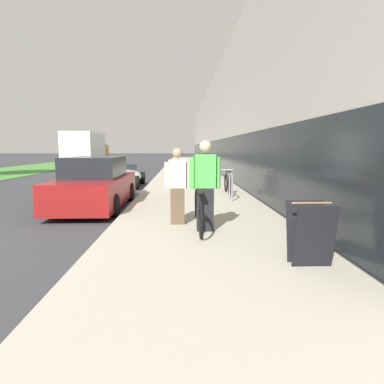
% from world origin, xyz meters
% --- Properties ---
extents(sidewalk_slab, '(3.97, 70.00, 0.15)m').
position_xyz_m(sidewalk_slab, '(5.96, 21.00, 0.07)').
color(sidewalk_slab, '#B2AA99').
rests_on(sidewalk_slab, ground).
extents(storefront_facade, '(10.01, 70.00, 7.29)m').
position_xyz_m(storefront_facade, '(12.98, 29.00, 3.64)').
color(storefront_facade, '#BCB7AD').
rests_on(storefront_facade, ground).
extents(lawn_strip, '(6.31, 70.00, 0.03)m').
position_xyz_m(lawn_strip, '(-7.52, 25.00, 0.01)').
color(lawn_strip, '#478438').
rests_on(lawn_strip, ground).
extents(tandem_bicycle, '(0.52, 2.67, 0.85)m').
position_xyz_m(tandem_bicycle, '(5.86, 1.48, 0.51)').
color(tandem_bicycle, black).
rests_on(tandem_bicycle, sidewalk_slab).
extents(person_rider, '(0.61, 0.24, 1.79)m').
position_xyz_m(person_rider, '(5.98, 1.14, 1.05)').
color(person_rider, black).
rests_on(person_rider, sidewalk_slab).
extents(person_bystander, '(0.56, 0.22, 1.65)m').
position_xyz_m(person_bystander, '(5.42, 1.76, 0.97)').
color(person_bystander, brown).
rests_on(person_bystander, sidewalk_slab).
extents(bike_rack_hoop, '(0.05, 0.60, 0.84)m').
position_xyz_m(bike_rack_hoop, '(7.07, 5.15, 0.66)').
color(bike_rack_hoop, gray).
rests_on(bike_rack_hoop, sidewalk_slab).
extents(cruiser_bike_nearest, '(0.52, 1.68, 0.85)m').
position_xyz_m(cruiser_bike_nearest, '(7.18, 6.71, 0.51)').
color(cruiser_bike_nearest, black).
rests_on(cruiser_bike_nearest, sidewalk_slab).
extents(sandwich_board_sign, '(0.56, 0.56, 0.90)m').
position_xyz_m(sandwich_board_sign, '(7.33, -0.93, 0.60)').
color(sandwich_board_sign, black).
rests_on(sandwich_board_sign, sidewalk_slab).
extents(parked_sedan_curbside, '(1.83, 4.62, 1.53)m').
position_xyz_m(parked_sedan_curbside, '(2.93, 4.67, 0.70)').
color(parked_sedan_curbside, maroon).
rests_on(parked_sedan_curbside, ground).
extents(vintage_roadster_curbside, '(1.71, 4.08, 1.02)m').
position_xyz_m(vintage_roadster_curbside, '(2.80, 10.40, 0.44)').
color(vintage_roadster_curbside, white).
rests_on(vintage_roadster_curbside, ground).
extents(moving_truck, '(2.46, 6.90, 3.07)m').
position_xyz_m(moving_truck, '(-2.57, 23.80, 1.55)').
color(moving_truck, orange).
rests_on(moving_truck, ground).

